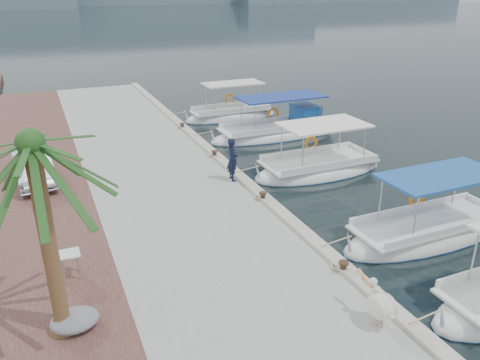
% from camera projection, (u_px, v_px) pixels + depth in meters
% --- Properties ---
extents(ground, '(400.00, 400.00, 0.00)m').
position_uv_depth(ground, '(291.00, 229.00, 16.06)').
color(ground, black).
rests_on(ground, ground).
extents(concrete_quay, '(6.00, 40.00, 0.50)m').
position_uv_depth(concrete_quay, '(167.00, 184.00, 19.10)').
color(concrete_quay, '#959691').
rests_on(concrete_quay, ground).
extents(quay_curb, '(0.44, 40.00, 0.12)m').
position_uv_depth(quay_curb, '(230.00, 167.00, 20.00)').
color(quay_curb, '#B0AC9C').
rests_on(quay_curb, concrete_quay).
extents(cobblestone_strip, '(4.00, 40.00, 0.50)m').
position_uv_depth(cobblestone_strip, '(35.00, 205.00, 17.27)').
color(cobblestone_strip, '#4D2D29').
rests_on(cobblestone_strip, ground).
extents(fishing_caique_b, '(6.60, 2.14, 2.83)m').
position_uv_depth(fishing_caique_b, '(428.00, 234.00, 15.49)').
color(fishing_caique_b, white).
rests_on(fishing_caique_b, ground).
extents(fishing_caique_c, '(6.21, 2.50, 2.83)m').
position_uv_depth(fishing_caique_c, '(318.00, 170.00, 20.88)').
color(fishing_caique_c, white).
rests_on(fishing_caique_c, ground).
extents(fishing_caique_d, '(7.89, 2.34, 2.83)m').
position_uv_depth(fishing_caique_d, '(279.00, 133.00, 25.92)').
color(fishing_caique_d, white).
rests_on(fishing_caique_d, ground).
extents(fishing_caique_e, '(6.05, 1.99, 2.83)m').
position_uv_depth(fishing_caique_e, '(231.00, 116.00, 29.35)').
color(fishing_caique_e, white).
rests_on(fishing_caique_e, ground).
extents(mooring_bollards, '(0.28, 20.28, 0.33)m').
position_uv_depth(mooring_bollards, '(263.00, 196.00, 16.94)').
color(mooring_bollards, black).
rests_on(mooring_bollards, concrete_quay).
extents(pelican, '(0.46, 1.32, 1.04)m').
position_uv_depth(pelican, '(381.00, 304.00, 10.64)').
color(pelican, tan).
rests_on(pelican, concrete_quay).
extents(fisherman, '(0.46, 0.66, 1.74)m').
position_uv_depth(fisherman, '(232.00, 159.00, 18.51)').
color(fisherman, black).
rests_on(fisherman, concrete_quay).
extents(date_palm, '(4.60, 4.60, 5.37)m').
position_uv_depth(date_palm, '(31.00, 145.00, 8.95)').
color(date_palm, brown).
rests_on(date_palm, cobblestone_strip).
extents(parked_car, '(1.69, 3.99, 1.28)m').
position_uv_depth(parked_car, '(33.00, 166.00, 18.53)').
color(parked_car, '#AAB6C3').
rests_on(parked_car, cobblestone_strip).
extents(tarp_bundle, '(1.10, 0.90, 0.40)m').
position_uv_depth(tarp_bundle, '(75.00, 320.00, 10.64)').
color(tarp_bundle, slate).
rests_on(tarp_bundle, cobblestone_strip).
extents(folding_table, '(0.55, 0.55, 0.73)m').
position_uv_depth(folding_table, '(70.00, 260.00, 12.38)').
color(folding_table, silver).
rests_on(folding_table, cobblestone_strip).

